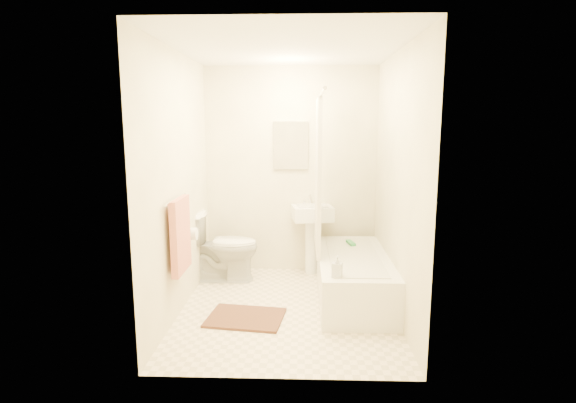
{
  "coord_description": "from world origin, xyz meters",
  "views": [
    {
      "loc": [
        0.15,
        -4.06,
        1.74
      ],
      "look_at": [
        0.0,
        0.25,
        1.0
      ],
      "focal_mm": 28.0,
      "sensor_mm": 36.0,
      "label": 1
    }
  ],
  "objects_px": {
    "bath_mat": "(246,318)",
    "bathtub": "(353,277)",
    "soap_bottle": "(337,267)",
    "sink": "(312,237)",
    "toilet": "(223,246)"
  },
  "relations": [
    {
      "from": "soap_bottle",
      "to": "bath_mat",
      "type": "bearing_deg",
      "value": 172.72
    },
    {
      "from": "bath_mat",
      "to": "soap_bottle",
      "type": "distance_m",
      "value": 0.97
    },
    {
      "from": "toilet",
      "to": "bath_mat",
      "type": "height_order",
      "value": "toilet"
    },
    {
      "from": "toilet",
      "to": "bathtub",
      "type": "bearing_deg",
      "value": -110.99
    },
    {
      "from": "bath_mat",
      "to": "sink",
      "type": "bearing_deg",
      "value": 64.47
    },
    {
      "from": "bath_mat",
      "to": "bathtub",
      "type": "bearing_deg",
      "value": 27.7
    },
    {
      "from": "bathtub",
      "to": "soap_bottle",
      "type": "bearing_deg",
      "value": -108.25
    },
    {
      "from": "bathtub",
      "to": "sink",
      "type": "bearing_deg",
      "value": 118.04
    },
    {
      "from": "soap_bottle",
      "to": "toilet",
      "type": "bearing_deg",
      "value": 136.26
    },
    {
      "from": "toilet",
      "to": "soap_bottle",
      "type": "height_order",
      "value": "toilet"
    },
    {
      "from": "sink",
      "to": "bath_mat",
      "type": "relative_size",
      "value": 1.32
    },
    {
      "from": "bathtub",
      "to": "soap_bottle",
      "type": "height_order",
      "value": "soap_bottle"
    },
    {
      "from": "bathtub",
      "to": "soap_bottle",
      "type": "xyz_separation_m",
      "value": [
        -0.21,
        -0.64,
        0.31
      ]
    },
    {
      "from": "toilet",
      "to": "soap_bottle",
      "type": "xyz_separation_m",
      "value": [
        1.19,
        -1.14,
        0.15
      ]
    },
    {
      "from": "toilet",
      "to": "bathtub",
      "type": "distance_m",
      "value": 1.5
    }
  ]
}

